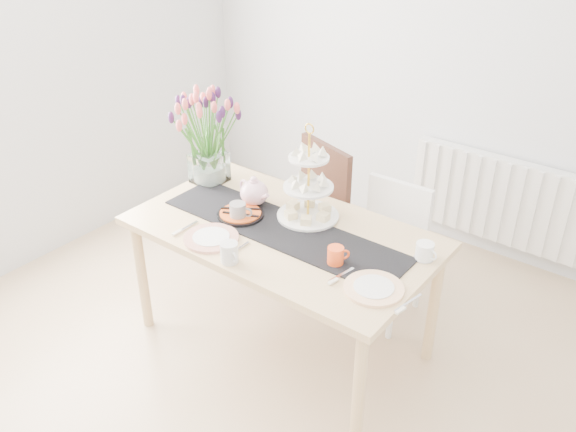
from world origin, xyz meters
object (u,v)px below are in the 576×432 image
Objects in this scene: cream_jug at (424,251)px; plate_right at (374,288)px; chair_white at (388,241)px; teapot at (254,193)px; tulip_vase at (206,125)px; mug_orange at (336,256)px; mug_grey at (238,212)px; cake_stand at (308,195)px; radiator at (497,199)px; dining_table at (282,242)px; mug_white at (229,253)px; plate_left at (211,238)px; tart_tin at (240,215)px; chair_brown at (309,205)px.

cream_jug is 0.37m from plate_right.
teapot is (-0.58, -0.53, 0.36)m from chair_white.
tulip_vase is 7.04× the size of mug_orange.
teapot is at bearing 71.37° from mug_grey.
cream_jug is at bearing 1.66° from cake_stand.
mug_grey is 0.89m from plate_right.
radiator is 0.75× the size of dining_table.
teapot is at bearing 163.55° from plate_right.
mug_grey is at bearing -163.75° from dining_table.
teapot is 0.57m from mug_white.
chair_white is 1.11m from plate_left.
cake_stand reaches higher than mug_white.
tulip_vase is at bearing 113.20° from mug_orange.
tulip_vase is at bearing 165.40° from dining_table.
mug_grey reaches higher than plate_right.
mug_grey reaches higher than tart_tin.
radiator is 1.58m from cake_stand.
teapot is at bearing -158.63° from cream_jug.
cake_stand reaches higher than mug_grey.
tulip_vase is at bearing -118.12° from chair_brown.
radiator is at bearing 67.95° from cake_stand.
plate_left is at bearing -171.28° from plate_right.
cream_jug is (0.11, -1.39, 0.34)m from radiator.
tulip_vase reaches higher than cake_stand.
mug_white is 0.38× the size of plate_right.
plate_left is at bearing 145.00° from mug_orange.
radiator is 1.77m from plate_right.
chair_brown is at bearing 99.54° from teapot.
mug_white is at bearing -108.19° from chair_white.
chair_brown is 3.69× the size of teapot.
mug_grey is (-0.28, -0.25, -0.09)m from cake_stand.
cake_stand is at bearing 60.74° from plate_left.
chair_white is 0.86m from teapot.
mug_grey is at bearing 174.19° from plate_right.
mug_orange is at bearing 165.86° from plate_right.
radiator is 1.86m from tart_tin.
teapot is at bearing -168.59° from cake_stand.
chair_white is 9.25× the size of cream_jug.
mug_grey reaches higher than chair_white.
plate_right is (0.65, -0.16, 0.08)m from dining_table.
mug_white is at bearing 162.49° from mug_orange.
cake_stand is 1.94× the size of teapot.
plate_right is (-0.07, -0.36, -0.04)m from cream_jug.
teapot reaches higher than plate_left.
mug_white is at bearing -55.73° from tart_tin.
radiator is at bearing 70.16° from chair_white.
chair_brown is at bearing 112.79° from dining_table.
mug_white is 1.10× the size of mug_orange.
mug_grey reaches higher than dining_table.
mug_white is (0.24, -0.35, 0.04)m from tart_tin.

